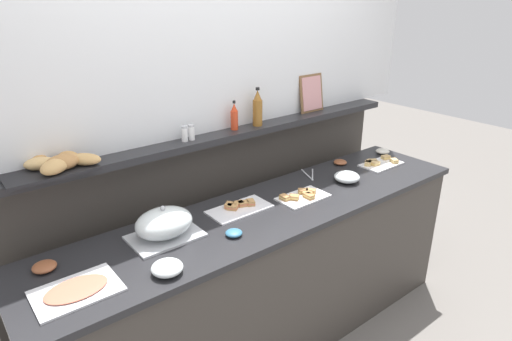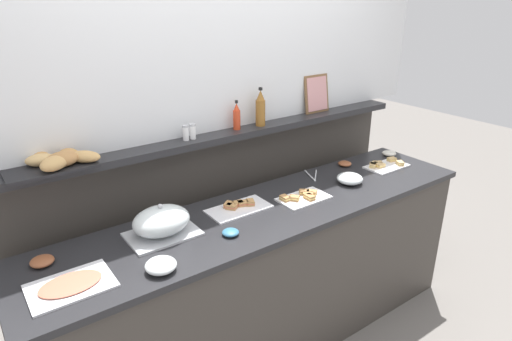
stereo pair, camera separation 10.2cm
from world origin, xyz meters
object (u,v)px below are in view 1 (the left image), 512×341
at_px(cold_cuts_platter, 76,290).
at_px(framed_picture, 311,93).
at_px(condiment_bowl_cream, 383,151).
at_px(condiment_bowl_red, 234,233).
at_px(sandwich_platter_front, 302,196).
at_px(bread_basket, 56,164).
at_px(hot_sauce_bottle, 234,117).
at_px(vinegar_bottle_amber, 258,109).
at_px(pepper_shaker, 191,132).
at_px(serving_cloche, 164,224).
at_px(glass_bowl_medium, 167,268).
at_px(glass_bowl_large, 347,177).
at_px(sandwich_platter_rear, 239,208).
at_px(salt_shaker, 184,134).
at_px(sandwich_platter_side, 380,163).
at_px(condiment_bowl_teal, 340,162).
at_px(serving_tongs, 310,175).
at_px(condiment_bowl_dark, 44,267).

distance_m(cold_cuts_platter, framed_picture, 1.94).
distance_m(condiment_bowl_cream, condiment_bowl_red, 1.58).
height_order(sandwich_platter_front, bread_basket, bread_basket).
distance_m(hot_sauce_bottle, vinegar_bottle_amber, 0.17).
bearing_deg(pepper_shaker, condiment_bowl_cream, -9.40).
height_order(sandwich_platter_front, hot_sauce_bottle, hot_sauce_bottle).
relative_size(serving_cloche, condiment_bowl_cream, 3.40).
height_order(vinegar_bottle_amber, pepper_shaker, vinegar_bottle_amber).
relative_size(glass_bowl_medium, hot_sauce_bottle, 0.78).
xyz_separation_m(serving_cloche, glass_bowl_large, (1.22, -0.10, -0.04)).
xyz_separation_m(sandwich_platter_rear, salt_shaker, (-0.14, 0.31, 0.37)).
distance_m(sandwich_platter_rear, sandwich_platter_side, 1.16).
bearing_deg(condiment_bowl_cream, glass_bowl_medium, -169.67).
bearing_deg(serving_cloche, bread_basket, 139.43).
bearing_deg(sandwich_platter_front, condiment_bowl_red, -170.13).
relative_size(cold_cuts_platter, glass_bowl_medium, 2.40).
distance_m(glass_bowl_large, framed_picture, 0.65).
xyz_separation_m(sandwich_platter_front, condiment_bowl_teal, (0.58, 0.23, 0.00)).
height_order(vinegar_bottle_amber, framed_picture, framed_picture).
height_order(condiment_bowl_cream, hot_sauce_bottle, hot_sauce_bottle).
bearing_deg(cold_cuts_platter, sandwich_platter_rear, 10.68).
distance_m(glass_bowl_medium, serving_tongs, 1.30).
distance_m(serving_cloche, salt_shaker, 0.55).
relative_size(sandwich_platter_side, condiment_bowl_teal, 3.27).
xyz_separation_m(sandwich_platter_front, glass_bowl_medium, (-0.96, -0.17, 0.01)).
height_order(sandwich_platter_rear, sandwich_platter_front, same).
xyz_separation_m(serving_cloche, salt_shaker, (0.32, 0.33, 0.31)).
bearing_deg(cold_cuts_platter, hot_sauce_bottle, 23.62).
height_order(glass_bowl_large, hot_sauce_bottle, hot_sauce_bottle).
relative_size(glass_bowl_medium, vinegar_bottle_amber, 0.58).
xyz_separation_m(condiment_bowl_teal, vinegar_bottle_amber, (-0.58, 0.19, 0.43)).
xyz_separation_m(salt_shaker, pepper_shaker, (0.04, 0.00, 0.00)).
relative_size(bread_basket, framed_picture, 1.71).
relative_size(sandwich_platter_side, condiment_bowl_dark, 2.96).
bearing_deg(serving_tongs, hot_sauce_bottle, 152.91).
height_order(hot_sauce_bottle, framed_picture, framed_picture).
height_order(condiment_bowl_dark, framed_picture, framed_picture).
xyz_separation_m(cold_cuts_platter, salt_shaker, (0.80, 0.49, 0.38)).
distance_m(condiment_bowl_red, bread_basket, 0.89).
distance_m(serving_tongs, pepper_shaker, 0.86).
distance_m(condiment_bowl_dark, vinegar_bottle_amber, 1.45).
bearing_deg(salt_shaker, sandwich_platter_side, -15.98).
distance_m(condiment_bowl_teal, salt_shaker, 1.17).
bearing_deg(sandwich_platter_side, framed_picture, 124.48).
height_order(glass_bowl_large, pepper_shaker, pepper_shaker).
height_order(glass_bowl_medium, condiment_bowl_red, glass_bowl_medium).
relative_size(sandwich_platter_side, sandwich_platter_front, 1.01).
height_order(condiment_bowl_cream, condiment_bowl_red, condiment_bowl_cream).
height_order(sandwich_platter_rear, cold_cuts_platter, sandwich_platter_rear).
bearing_deg(hot_sauce_bottle, condiment_bowl_cream, -12.36).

